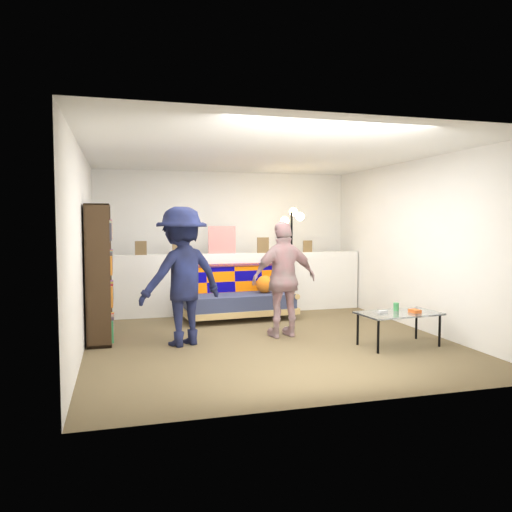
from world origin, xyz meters
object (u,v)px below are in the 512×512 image
at_px(person_left, 182,276).
at_px(bookshelf, 99,278).
at_px(futon_sofa, 239,297).
at_px(floor_lamp, 292,238).
at_px(coffee_table, 399,315).
at_px(person_right, 284,279).

bearing_deg(person_left, bookshelf, -49.12).
height_order(futon_sofa, floor_lamp, floor_lamp).
xyz_separation_m(bookshelf, person_left, (0.99, -0.48, 0.04)).
height_order(futon_sofa, coffee_table, futon_sofa).
height_order(futon_sofa, person_left, person_left).
relative_size(coffee_table, person_left, 0.60).
relative_size(bookshelf, person_right, 1.14).
bearing_deg(bookshelf, floor_lamp, 21.84).
distance_m(futon_sofa, person_right, 1.44).
bearing_deg(floor_lamp, person_right, -112.90).
height_order(coffee_table, person_right, person_right).
relative_size(coffee_table, floor_lamp, 0.59).
height_order(coffee_table, floor_lamp, floor_lamp).
bearing_deg(coffee_table, floor_lamp, 101.99).
bearing_deg(coffee_table, bookshelf, 160.71).
height_order(bookshelf, coffee_table, bookshelf).
height_order(bookshelf, floor_lamp, floor_lamp).
bearing_deg(person_left, person_right, 160.40).
bearing_deg(coffee_table, futon_sofa, 124.38).
relative_size(futon_sofa, coffee_table, 1.74).
relative_size(futon_sofa, bookshelf, 1.03).
distance_m(bookshelf, person_left, 1.11).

